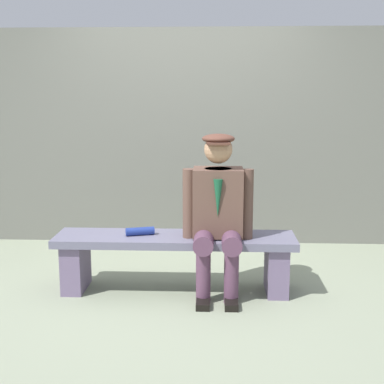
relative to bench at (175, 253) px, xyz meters
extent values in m
plane|color=gray|center=(0.00, 0.00, -0.31)|extent=(30.00, 30.00, 0.00)
cube|color=slate|center=(0.00, 0.00, 0.11)|extent=(1.89, 0.43, 0.06)
cube|color=slate|center=(-0.80, 0.00, -0.12)|extent=(0.16, 0.37, 0.39)
cube|color=slate|center=(0.80, 0.00, -0.12)|extent=(0.16, 0.37, 0.39)
cube|color=brown|center=(-0.33, 0.00, 0.41)|extent=(0.38, 0.29, 0.52)
cylinder|color=#1E2338|center=(-0.33, 0.00, 0.65)|extent=(0.21, 0.21, 0.06)
cone|color=#195938|center=(-0.33, 0.15, 0.47)|extent=(0.07, 0.07, 0.29)
sphere|color=tan|center=(-0.33, 0.02, 0.82)|extent=(0.22, 0.22, 0.22)
ellipsoid|color=brown|center=(-0.33, 0.02, 0.90)|extent=(0.25, 0.25, 0.08)
cube|color=brown|center=(-0.33, 0.12, 0.88)|extent=(0.17, 0.10, 0.02)
cylinder|color=#5A3951|center=(-0.44, 0.12, 0.15)|extent=(0.15, 0.46, 0.15)
cylinder|color=#5A3951|center=(-0.44, 0.24, -0.08)|extent=(0.11, 0.11, 0.46)
cube|color=black|center=(-0.44, 0.30, -0.29)|extent=(0.10, 0.24, 0.05)
cylinder|color=brown|center=(-0.55, 0.04, 0.40)|extent=(0.11, 0.14, 0.56)
cylinder|color=#5A3951|center=(-0.23, 0.12, 0.15)|extent=(0.15, 0.46, 0.15)
cylinder|color=#5A3951|center=(-0.23, 0.24, -0.08)|extent=(0.11, 0.11, 0.46)
cube|color=black|center=(-0.23, 0.30, -0.29)|extent=(0.10, 0.24, 0.05)
cylinder|color=brown|center=(-0.11, 0.04, 0.40)|extent=(0.11, 0.11, 0.56)
cylinder|color=navy|center=(0.28, 0.00, 0.17)|extent=(0.23, 0.12, 0.06)
cube|color=slate|center=(0.00, -1.55, 0.79)|extent=(12.00, 0.24, 2.21)
camera|label=1|loc=(-0.32, 4.05, 1.24)|focal=49.84mm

